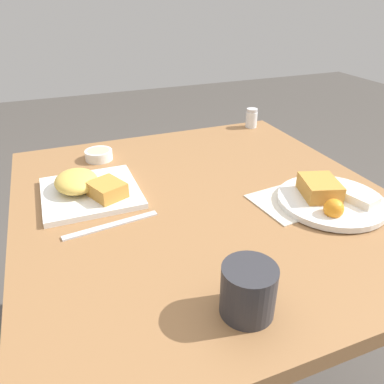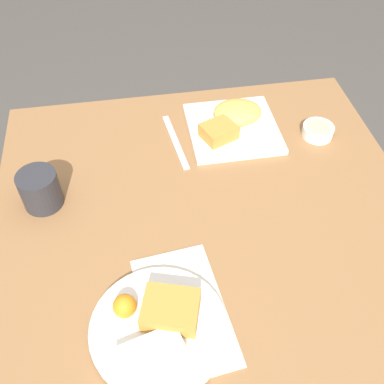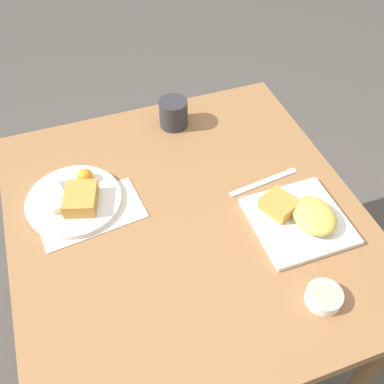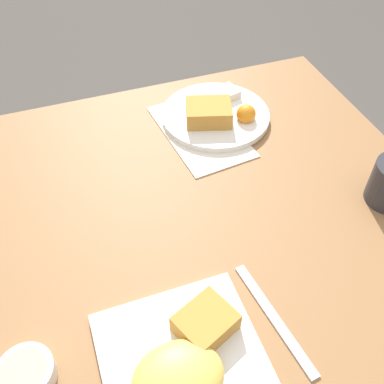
{
  "view_description": "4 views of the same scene",
  "coord_description": "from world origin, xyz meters",
  "px_view_note": "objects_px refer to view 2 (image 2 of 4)",
  "views": [
    {
      "loc": [
        0.73,
        -0.32,
        1.16
      ],
      "look_at": [
        0.01,
        -0.04,
        0.74
      ],
      "focal_mm": 35.0,
      "sensor_mm": 36.0,
      "label": 1
    },
    {
      "loc": [
        0.14,
        0.63,
        1.48
      ],
      "look_at": [
        0.03,
        -0.03,
        0.74
      ],
      "focal_mm": 42.0,
      "sensor_mm": 36.0,
      "label": 2
    },
    {
      "loc": [
        -0.69,
        0.23,
        1.61
      ],
      "look_at": [
        0.03,
        -0.02,
        0.76
      ],
      "focal_mm": 42.0,
      "sensor_mm": 36.0,
      "label": 3
    },
    {
      "loc": [
        -0.19,
        -0.51,
        1.35
      ],
      "look_at": [
        -0.0,
        0.02,
        0.75
      ],
      "focal_mm": 42.0,
      "sensor_mm": 36.0,
      "label": 4
    }
  ],
  "objects_px": {
    "plate_oval_far": "(159,324)",
    "coffee_mug": "(40,190)",
    "butter_knife": "(175,142)",
    "sauce_ramekin": "(318,131)",
    "plate_square_near": "(233,123)"
  },
  "relations": [
    {
      "from": "plate_oval_far",
      "to": "coffee_mug",
      "type": "height_order",
      "value": "coffee_mug"
    },
    {
      "from": "plate_oval_far",
      "to": "butter_knife",
      "type": "bearing_deg",
      "value": -101.34
    },
    {
      "from": "plate_oval_far",
      "to": "coffee_mug",
      "type": "bearing_deg",
      "value": -57.31
    },
    {
      "from": "butter_knife",
      "to": "sauce_ramekin",
      "type": "bearing_deg",
      "value": 77.49
    },
    {
      "from": "plate_oval_far",
      "to": "butter_knife",
      "type": "height_order",
      "value": "plate_oval_far"
    },
    {
      "from": "butter_knife",
      "to": "coffee_mug",
      "type": "bearing_deg",
      "value": -71.48
    },
    {
      "from": "plate_square_near",
      "to": "butter_knife",
      "type": "bearing_deg",
      "value": 9.95
    },
    {
      "from": "plate_square_near",
      "to": "coffee_mug",
      "type": "xyz_separation_m",
      "value": [
        0.48,
        0.18,
        0.02
      ]
    },
    {
      "from": "plate_square_near",
      "to": "plate_oval_far",
      "type": "relative_size",
      "value": 0.93
    },
    {
      "from": "plate_oval_far",
      "to": "sauce_ramekin",
      "type": "bearing_deg",
      "value": -135.23
    },
    {
      "from": "plate_square_near",
      "to": "butter_knife",
      "type": "height_order",
      "value": "plate_square_near"
    },
    {
      "from": "plate_square_near",
      "to": "coffee_mug",
      "type": "height_order",
      "value": "coffee_mug"
    },
    {
      "from": "plate_square_near",
      "to": "butter_knife",
      "type": "relative_size",
      "value": 1.09
    },
    {
      "from": "sauce_ramekin",
      "to": "plate_oval_far",
      "type": "bearing_deg",
      "value": 44.77
    },
    {
      "from": "coffee_mug",
      "to": "sauce_ramekin",
      "type": "bearing_deg",
      "value": -170.08
    }
  ]
}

